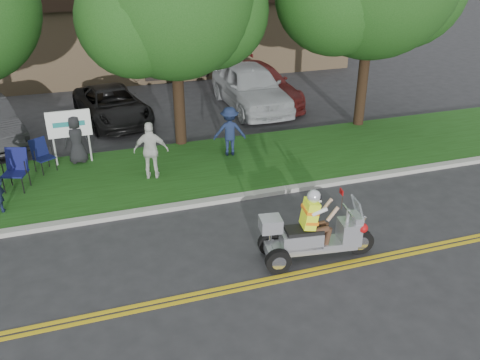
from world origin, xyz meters
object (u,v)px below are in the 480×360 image
object	(u,v)px
parked_car_mid	(112,105)
parked_car_right	(257,84)
lawn_chair_b	(41,153)
trike_scooter	(313,236)
parked_car_far_right	(251,86)
lawn_chair_a	(16,166)
spectator_adult_right	(151,150)

from	to	relation	value
parked_car_mid	parked_car_right	world-z (taller)	parked_car_right
lawn_chair_b	parked_car_right	size ratio (longest dim) A/B	0.18
trike_scooter	parked_car_mid	distance (m)	10.88
lawn_chair_b	parked_car_far_right	world-z (taller)	parked_car_far_right
parked_car_far_right	parked_car_right	bearing A→B (deg)	48.28
lawn_chair_a	parked_car_far_right	xyz separation A→B (m)	(8.37, 4.91, 0.15)
lawn_chair_a	parked_car_mid	size ratio (longest dim) A/B	0.25
trike_scooter	lawn_chair_a	bearing A→B (deg)	146.24
spectator_adult_right	parked_car_far_right	distance (m)	7.24
trike_scooter	parked_car_far_right	size ratio (longest dim) A/B	0.50
parked_car_far_right	lawn_chair_b	bearing A→B (deg)	-153.86
lawn_chair_b	parked_car_far_right	size ratio (longest dim) A/B	0.19
parked_car_mid	parked_car_far_right	size ratio (longest dim) A/B	0.87
lawn_chair_a	spectator_adult_right	xyz separation A→B (m)	(3.56, -0.50, 0.20)
spectator_adult_right	lawn_chair_a	bearing A→B (deg)	5.73
lawn_chair_a	lawn_chair_b	xyz separation A→B (m)	(0.61, 0.97, -0.08)
spectator_adult_right	parked_car_mid	distance (m)	5.53
spectator_adult_right	parked_car_right	bearing A→B (deg)	-117.83
spectator_adult_right	parked_car_right	size ratio (longest dim) A/B	0.31
spectator_adult_right	parked_car_far_right	world-z (taller)	parked_car_far_right
parked_car_right	parked_car_mid	bearing A→B (deg)	178.57
parked_car_mid	parked_car_far_right	world-z (taller)	parked_car_far_right
lawn_chair_a	spectator_adult_right	bearing A→B (deg)	10.32
parked_car_far_right	parked_car_mid	bearing A→B (deg)	178.37
spectator_adult_right	parked_car_far_right	size ratio (longest dim) A/B	0.32
trike_scooter	spectator_adult_right	distance (m)	5.57
lawn_chair_b	trike_scooter	bearing A→B (deg)	-81.21
trike_scooter	parked_car_far_right	world-z (taller)	parked_car_far_right
trike_scooter	parked_car_far_right	xyz separation A→B (m)	(2.21, 10.31, 0.29)
lawn_chair_a	spectator_adult_right	world-z (taller)	spectator_adult_right
lawn_chair_a	lawn_chair_b	world-z (taller)	lawn_chair_a
parked_car_right	parked_car_far_right	bearing A→B (deg)	-137.19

